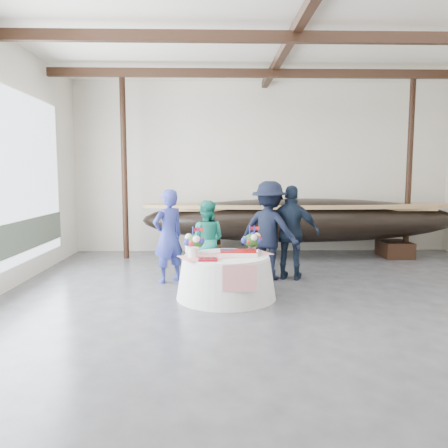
{
  "coord_description": "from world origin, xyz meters",
  "views": [
    {
      "loc": [
        -1.35,
        -5.76,
        2.04
      ],
      "look_at": [
        -1.13,
        2.8,
        1.09
      ],
      "focal_mm": 35.0,
      "sensor_mm": 36.0,
      "label": 1
    }
  ],
  "objects": [
    {
      "name": "floor",
      "position": [
        0.0,
        0.0,
        0.0
      ],
      "size": [
        10.0,
        12.0,
        0.01
      ],
      "primitive_type": "cube",
      "color": "#3D3D42",
      "rests_on": "ground"
    },
    {
      "name": "wall_back",
      "position": [
        0.0,
        6.0,
        2.25
      ],
      "size": [
        10.0,
        0.02,
        4.5
      ],
      "primitive_type": "cube",
      "color": "silver",
      "rests_on": "ground"
    },
    {
      "name": "pavilion_structure",
      "position": [
        0.0,
        0.84,
        4.0
      ],
      "size": [
        9.8,
        11.76,
        4.5
      ],
      "color": "black",
      "rests_on": "ground"
    },
    {
      "name": "longboat_display",
      "position": [
        0.86,
        4.97,
        0.94
      ],
      "size": [
        7.88,
        1.58,
        1.48
      ],
      "color": "black",
      "rests_on": "ground"
    },
    {
      "name": "banquet_table",
      "position": [
        -1.13,
        1.4,
        0.36
      ],
      "size": [
        1.67,
        1.67,
        0.72
      ],
      "color": "white",
      "rests_on": "ground"
    },
    {
      "name": "tabletop_items",
      "position": [
        -1.19,
        1.58,
        0.87
      ],
      "size": [
        1.63,
        1.12,
        0.4
      ],
      "color": "red",
      "rests_on": "banquet_table"
    },
    {
      "name": "guest_woman_blue",
      "position": [
        -2.2,
        2.52,
        0.89
      ],
      "size": [
        0.77,
        0.74,
        1.78
      ],
      "primitive_type": "imported",
      "rotation": [
        0.0,
        0.0,
        3.82
      ],
      "color": "navy",
      "rests_on": "ground"
    },
    {
      "name": "guest_woman_teal",
      "position": [
        -1.49,
        2.72,
        0.78
      ],
      "size": [
        0.85,
        0.72,
        1.56
      ],
      "primitive_type": "imported",
      "rotation": [
        0.0,
        0.0,
        2.96
      ],
      "color": "#1C937A",
      "rests_on": "ground"
    },
    {
      "name": "guest_man_left",
      "position": [
        -0.25,
        2.7,
        0.97
      ],
      "size": [
        1.44,
        1.26,
        1.93
      ],
      "primitive_type": "imported",
      "rotation": [
        0.0,
        0.0,
        2.61
      ],
      "color": "black",
      "rests_on": "ground"
    },
    {
      "name": "guest_man_right",
      "position": [
        0.19,
        2.68,
        0.93
      ],
      "size": [
        1.17,
        0.78,
        1.85
      ],
      "primitive_type": "imported",
      "rotation": [
        0.0,
        0.0,
        2.81
      ],
      "color": "black",
      "rests_on": "ground"
    }
  ]
}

